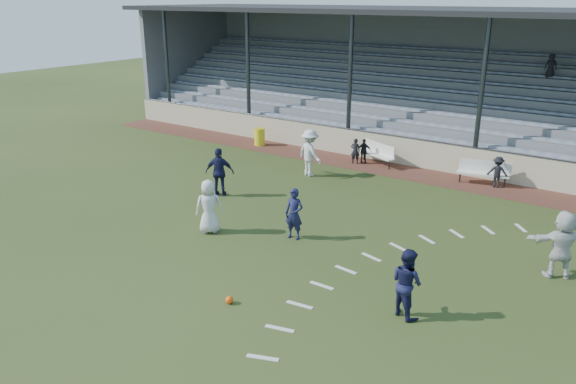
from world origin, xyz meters
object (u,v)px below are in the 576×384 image
at_px(trash_bin, 260,137).
at_px(player_navy_lead, 294,214).
at_px(player_white_lead, 209,207).
at_px(football, 229,300).
at_px(bench_right, 484,170).
at_px(bench_left, 378,152).

distance_m(trash_bin, player_navy_lead, 11.58).
relative_size(player_white_lead, player_navy_lead, 1.07).
height_order(football, player_navy_lead, player_navy_lead).
distance_m(trash_bin, football, 15.40).
height_order(bench_right, player_navy_lead, player_navy_lead).
height_order(bench_left, trash_bin, bench_left).
xyz_separation_m(football, player_navy_lead, (-0.94, 4.16, 0.71)).
xyz_separation_m(trash_bin, football, (8.88, -12.58, -0.35)).
relative_size(trash_bin, player_navy_lead, 0.53).
relative_size(trash_bin, player_white_lead, 0.49).
xyz_separation_m(bench_right, trash_bin, (-11.10, -0.30, -0.14)).
xyz_separation_m(bench_right, player_white_lead, (-5.65, -9.87, 0.28)).
bearing_deg(football, player_white_lead, 138.70).
bearing_deg(bench_left, trash_bin, -154.05).
height_order(trash_bin, player_navy_lead, player_navy_lead).
bearing_deg(bench_right, trash_bin, 167.56).
bearing_deg(trash_bin, player_white_lead, -60.32).
distance_m(bench_right, football, 13.08).
bearing_deg(bench_right, bench_left, 164.63).
distance_m(bench_right, player_white_lead, 11.38).
height_order(player_white_lead, player_navy_lead, player_white_lead).
height_order(trash_bin, player_white_lead, player_white_lead).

